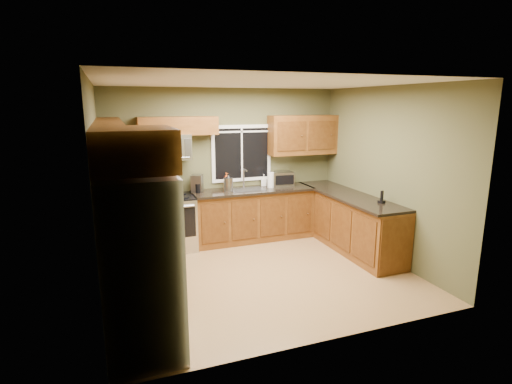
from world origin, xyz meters
TOP-DOWN VIEW (x-y plane):
  - floor at (0.00, 0.00)m, footprint 4.20×4.20m
  - ceiling at (0.00, 0.00)m, footprint 4.20×4.20m
  - back_wall at (0.00, 1.80)m, footprint 4.20×0.00m
  - front_wall at (0.00, -1.80)m, footprint 4.20×0.00m
  - left_wall at (-2.10, 0.00)m, footprint 0.00×3.60m
  - right_wall at (2.10, 0.00)m, footprint 0.00×3.60m
  - window at (0.30, 1.78)m, footprint 1.12×0.03m
  - base_cabinets_left at (-1.80, 0.48)m, footprint 0.60×2.65m
  - countertop_left at (-1.78, 0.48)m, footprint 0.65×2.65m
  - base_cabinets_back at (0.42, 1.50)m, footprint 2.17×0.60m
  - countertop_back at (0.42, 1.48)m, footprint 2.17×0.65m
  - base_cabinets_peninsula at (1.80, 0.54)m, footprint 0.60×2.52m
  - countertop_peninsula at (1.78, 0.55)m, footprint 0.65×2.50m
  - upper_cabinets_left at (-1.94, 0.48)m, footprint 0.33×2.65m
  - upper_cabinets_back_left at (-0.85, 1.64)m, footprint 1.30×0.33m
  - upper_cabinets_back_right at (1.45, 1.64)m, footprint 1.30×0.33m
  - upper_cabinet_over_fridge at (-1.74, -1.30)m, footprint 0.72×0.90m
  - refrigerator at (-1.74, -1.30)m, footprint 0.74×0.90m
  - range at (-1.05, 1.47)m, footprint 0.76×0.69m
  - microwave at (-1.05, 1.61)m, footprint 0.76×0.41m
  - sink at (0.30, 1.49)m, footprint 0.60×0.42m
  - toaster_oven at (1.02, 1.62)m, footprint 0.43×0.35m
  - coffee_maker at (-0.57, 1.59)m, footprint 0.25×0.29m
  - kettle at (-0.05, 1.47)m, footprint 0.20×0.20m
  - paper_towel_roll at (0.76, 1.51)m, footprint 0.15×0.15m
  - soap_bottle_a at (-0.03, 1.65)m, footprint 0.14×0.14m
  - soap_bottle_b at (0.70, 1.70)m, footprint 0.12×0.12m
  - cordless_phone at (1.92, -0.15)m, footprint 0.11×0.11m

SIDE VIEW (x-z plane):
  - floor at x=0.00m, z-range 0.00..0.00m
  - base_cabinets_peninsula at x=1.80m, z-range 0.00..0.90m
  - base_cabinets_left at x=-1.80m, z-range 0.00..0.90m
  - base_cabinets_back at x=0.42m, z-range 0.00..0.90m
  - range at x=-1.05m, z-range 0.00..0.94m
  - refrigerator at x=-1.74m, z-range 0.00..1.80m
  - countertop_left at x=-1.78m, z-range 0.90..0.94m
  - countertop_back at x=0.42m, z-range 0.90..0.94m
  - countertop_peninsula at x=1.78m, z-range 0.90..0.94m
  - sink at x=0.30m, z-range 0.77..1.13m
  - cordless_phone at x=1.92m, z-range 0.90..1.09m
  - soap_bottle_b at x=0.70m, z-range 0.94..1.15m
  - toaster_oven at x=1.02m, z-range 0.94..1.20m
  - kettle at x=-0.05m, z-range 0.93..1.22m
  - paper_towel_roll at x=0.76m, z-range 0.93..1.23m
  - coffee_maker at x=-0.57m, z-range 0.93..1.23m
  - soap_bottle_a at x=-0.03m, z-range 0.94..1.23m
  - back_wall at x=0.00m, z-range -0.75..3.45m
  - front_wall at x=0.00m, z-range -0.75..3.45m
  - left_wall at x=-2.10m, z-range -0.45..3.15m
  - right_wall at x=2.10m, z-range -0.45..3.15m
  - window at x=0.30m, z-range 1.04..2.06m
  - microwave at x=-1.05m, z-range 1.52..1.94m
  - upper_cabinets_left at x=-1.94m, z-range 1.50..2.22m
  - upper_cabinets_back_right at x=1.45m, z-range 1.50..2.22m
  - upper_cabinet_over_fridge at x=-1.74m, z-range 1.84..2.22m
  - upper_cabinets_back_left at x=-0.85m, z-range 1.92..2.22m
  - ceiling at x=0.00m, z-range 2.70..2.70m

